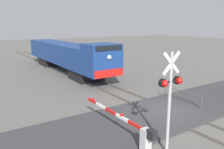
{
  "coord_description": "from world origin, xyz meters",
  "views": [
    {
      "loc": [
        -10.15,
        -9.26,
        5.38
      ],
      "look_at": [
        -0.99,
        4.47,
        1.76
      ],
      "focal_mm": 36.41,
      "sensor_mm": 36.0,
      "label": 1
    }
  ],
  "objects_px": {
    "locomotive": "(66,55)",
    "crossing_signal": "(170,91)",
    "guard_railing": "(182,95)",
    "crossing_gate": "(135,131)"
  },
  "relations": [
    {
      "from": "guard_railing",
      "to": "crossing_gate",
      "type": "bearing_deg",
      "value": -156.99
    },
    {
      "from": "guard_railing",
      "to": "crossing_signal",
      "type": "bearing_deg",
      "value": -145.46
    },
    {
      "from": "crossing_gate",
      "to": "guard_railing",
      "type": "xyz_separation_m",
      "value": [
        6.4,
        2.72,
        -0.17
      ]
    },
    {
      "from": "crossing_signal",
      "to": "guard_railing",
      "type": "relative_size",
      "value": 1.39
    },
    {
      "from": "locomotive",
      "to": "crossing_signal",
      "type": "relative_size",
      "value": 4.34
    },
    {
      "from": "crossing_signal",
      "to": "guard_railing",
      "type": "bearing_deg",
      "value": 34.54
    },
    {
      "from": "locomotive",
      "to": "crossing_signal",
      "type": "height_order",
      "value": "crossing_signal"
    },
    {
      "from": "locomotive",
      "to": "crossing_gate",
      "type": "height_order",
      "value": "locomotive"
    },
    {
      "from": "locomotive",
      "to": "crossing_signal",
      "type": "bearing_deg",
      "value": -99.93
    },
    {
      "from": "locomotive",
      "to": "crossing_gate",
      "type": "bearing_deg",
      "value": -103.26
    }
  ]
}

